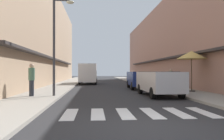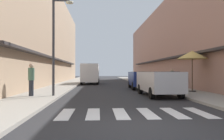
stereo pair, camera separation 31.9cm
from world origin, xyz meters
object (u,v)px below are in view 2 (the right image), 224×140
object	(u,v)px
cafe_umbrella	(192,55)
street_lamp	(57,36)
parked_car_near	(159,81)
delivery_van	(91,72)
parked_car_mid	(141,78)
pedestrian_walking_near	(31,79)
pedestrian_walking_far	(172,78)

from	to	relation	value
cafe_umbrella	street_lamp	bearing A→B (deg)	-166.53
parked_car_near	delivery_van	bearing A→B (deg)	107.92
parked_car_mid	cafe_umbrella	bearing A→B (deg)	-55.84
cafe_umbrella	pedestrian_walking_near	world-z (taller)	cafe_umbrella
parked_car_near	delivery_van	size ratio (longest dim) A/B	0.83
cafe_umbrella	pedestrian_walking_near	bearing A→B (deg)	-167.73
parked_car_near	pedestrian_walking_far	bearing A→B (deg)	65.05
street_lamp	pedestrian_walking_near	bearing A→B (deg)	-175.50
cafe_umbrella	delivery_van	bearing A→B (deg)	120.54
street_lamp	cafe_umbrella	distance (m)	8.98
cafe_umbrella	pedestrian_walking_near	xyz separation A→B (m)	(-10.07, -2.19, -1.51)
parked_car_mid	cafe_umbrella	world-z (taller)	cafe_umbrella
parked_car_near	cafe_umbrella	distance (m)	3.62
parked_car_near	pedestrian_walking_far	world-z (taller)	pedestrian_walking_far
street_lamp	parked_car_mid	bearing A→B (deg)	45.91
delivery_van	pedestrian_walking_near	world-z (taller)	delivery_van
delivery_van	street_lamp	world-z (taller)	street_lamp
parked_car_mid	street_lamp	world-z (taller)	street_lamp
delivery_van	street_lamp	bearing A→B (deg)	-95.58
parked_car_mid	cafe_umbrella	size ratio (longest dim) A/B	1.58
street_lamp	cafe_umbrella	xyz separation A→B (m)	(8.69, 2.08, -0.90)
delivery_van	pedestrian_walking_near	distance (m)	14.80
delivery_van	cafe_umbrella	size ratio (longest dim) A/B	1.97
pedestrian_walking_near	pedestrian_walking_far	bearing A→B (deg)	-155.67
cafe_umbrella	pedestrian_walking_far	world-z (taller)	cafe_umbrella
parked_car_mid	pedestrian_walking_near	world-z (taller)	pedestrian_walking_near
parked_car_near	delivery_van	world-z (taller)	delivery_van
parked_car_near	parked_car_mid	xyz separation A→B (m)	(0.00, 5.72, -0.00)
pedestrian_walking_far	parked_car_near	bearing A→B (deg)	-57.77
pedestrian_walking_near	parked_car_mid	bearing A→B (deg)	-147.56
parked_car_near	street_lamp	xyz separation A→B (m)	(-5.94, -0.41, 2.56)
parked_car_near	cafe_umbrella	bearing A→B (deg)	31.27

